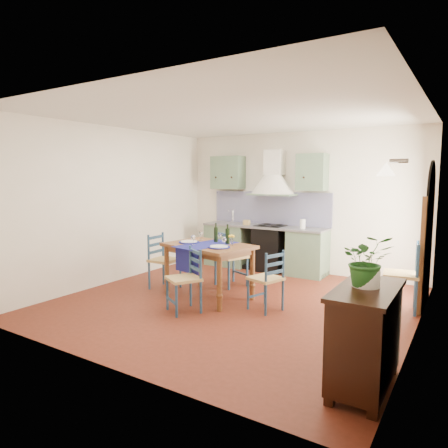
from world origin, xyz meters
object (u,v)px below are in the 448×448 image
(chair_near, at_px, (186,279))
(sideboard, at_px, (365,334))
(dining_table, at_px, (208,251))
(potted_plant, at_px, (367,260))

(chair_near, bearing_deg, sideboard, -16.81)
(dining_table, bearing_deg, potted_plant, -28.70)
(sideboard, relative_size, potted_plant, 2.21)
(dining_table, distance_m, chair_near, 0.79)
(sideboard, height_order, potted_plant, potted_plant)
(dining_table, xyz_separation_m, chair_near, (0.11, -0.73, -0.28))
(chair_near, distance_m, potted_plant, 2.82)
(sideboard, bearing_deg, dining_table, 150.92)
(dining_table, bearing_deg, sideboard, -29.08)
(chair_near, relative_size, sideboard, 0.87)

